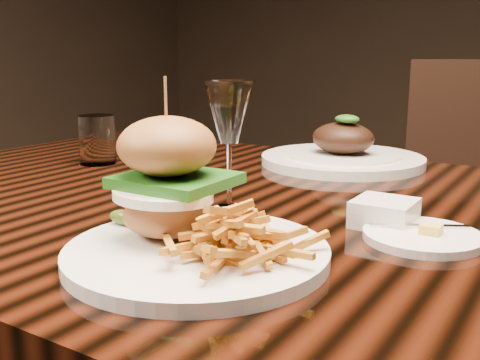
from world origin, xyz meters
The scene contains 7 objects.
dining_table centered at (0.00, 0.00, 0.67)m, with size 1.60×0.90×0.75m.
burger_plate centered at (-0.01, -0.25, 0.80)m, with size 0.28×0.28×0.19m.
side_saucer centered at (0.18, -0.06, 0.76)m, with size 0.14×0.14×0.02m.
ramekin centered at (0.12, -0.03, 0.77)m, with size 0.07×0.07×0.03m, color silver.
wine_glass centered at (-0.08, -0.08, 0.88)m, with size 0.07×0.07×0.18m.
water_tumbler centered at (-0.49, 0.08, 0.80)m, with size 0.07×0.07×0.10m, color white.
far_dish centered at (-0.08, 0.33, 0.77)m, with size 0.32×0.32×0.10m.
Camera 1 is at (0.33, -0.70, 0.96)m, focal length 42.00 mm.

